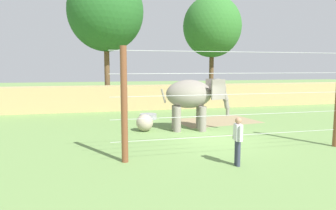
% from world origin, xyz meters
% --- Properties ---
extents(ground_plane, '(120.00, 120.00, 0.00)m').
position_xyz_m(ground_plane, '(0.00, 0.00, 0.00)').
color(ground_plane, '#6B8E4C').
extents(dirt_patch, '(5.34, 3.91, 0.01)m').
position_xyz_m(dirt_patch, '(1.99, 4.62, 0.00)').
color(dirt_patch, '#937F5B').
rests_on(dirt_patch, ground).
extents(embankment_wall, '(36.00, 1.80, 1.90)m').
position_xyz_m(embankment_wall, '(0.00, 11.27, 0.95)').
color(embankment_wall, tan).
rests_on(embankment_wall, ground).
extents(elephant, '(3.68, 1.78, 2.75)m').
position_xyz_m(elephant, '(-0.25, 2.29, 1.82)').
color(elephant, gray).
rests_on(elephant, ground).
extents(enrichment_ball, '(0.89, 0.89, 0.89)m').
position_xyz_m(enrichment_ball, '(-2.87, 2.65, 0.45)').
color(enrichment_ball, tan).
rests_on(enrichment_ball, ground).
extents(cable_fence, '(9.91, 0.23, 4.08)m').
position_xyz_m(cable_fence, '(0.00, -2.45, 2.05)').
color(cable_fence, brown).
rests_on(cable_fence, ground).
extents(zookeeper, '(0.27, 0.59, 1.67)m').
position_xyz_m(zookeeper, '(-0.78, -3.80, 0.93)').
color(zookeeper, '#33384C').
rests_on(zookeeper, ground).
extents(water_tub, '(1.10, 1.10, 0.35)m').
position_xyz_m(water_tub, '(-2.01, 6.29, 0.18)').
color(water_tub, gray).
rests_on(water_tub, ground).
extents(tree_far_left, '(5.64, 5.64, 10.23)m').
position_xyz_m(tree_far_left, '(6.05, 15.50, 7.24)').
color(tree_far_left, brown).
rests_on(tree_far_left, ground).
extents(tree_left_of_centre, '(6.23, 6.23, 11.19)m').
position_xyz_m(tree_left_of_centre, '(-4.17, 13.52, 7.90)').
color(tree_left_of_centre, brown).
rests_on(tree_left_of_centre, ground).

